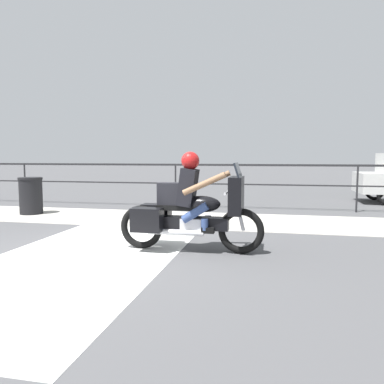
# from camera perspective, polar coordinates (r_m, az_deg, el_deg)

# --- Properties ---
(ground_plane) EXTENTS (120.00, 120.00, 0.00)m
(ground_plane) POSITION_cam_1_polar(r_m,az_deg,el_deg) (6.20, -15.46, -8.96)
(ground_plane) COLOR #4C4C4F
(sidewalk_band) EXTENTS (44.00, 2.40, 0.01)m
(sidewalk_band) POSITION_cam_1_polar(r_m,az_deg,el_deg) (9.28, -5.77, -3.99)
(sidewalk_band) COLOR #B7B2A8
(sidewalk_band) RESTS_ON ground
(crosswalk_band) EXTENTS (2.69, 6.00, 0.01)m
(crosswalk_band) POSITION_cam_1_polar(r_m,az_deg,el_deg) (6.01, -15.97, -9.40)
(crosswalk_band) COLOR silver
(crosswalk_band) RESTS_ON ground
(fence_railing) EXTENTS (36.00, 0.05, 1.31)m
(fence_railing) POSITION_cam_1_polar(r_m,az_deg,el_deg) (11.20, -2.54, 2.89)
(fence_railing) COLOR #232326
(fence_railing) RESTS_ON ground
(motorcycle) EXTENTS (2.36, 0.76, 1.60)m
(motorcycle) POSITION_cam_1_polar(r_m,az_deg,el_deg) (5.98, -0.41, -2.52)
(motorcycle) COLOR black
(motorcycle) RESTS_ON ground
(trash_bin) EXTENTS (0.61, 0.61, 0.97)m
(trash_bin) POSITION_cam_1_polar(r_m,az_deg,el_deg) (10.74, -23.34, -0.53)
(trash_bin) COLOR black
(trash_bin) RESTS_ON ground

